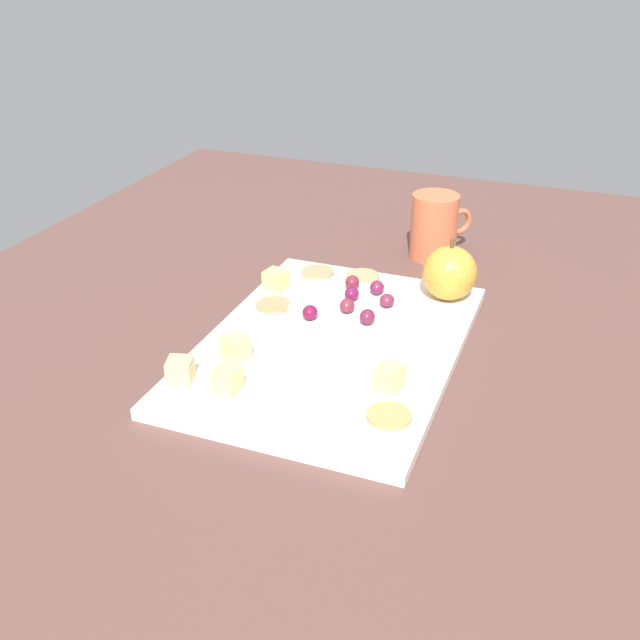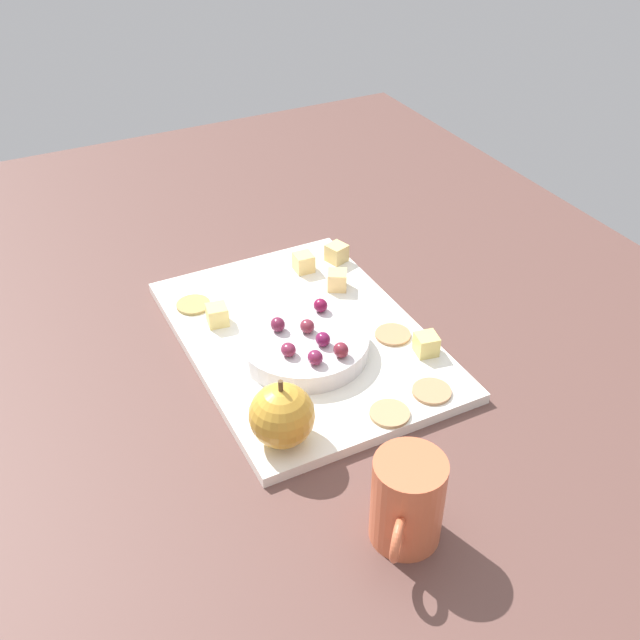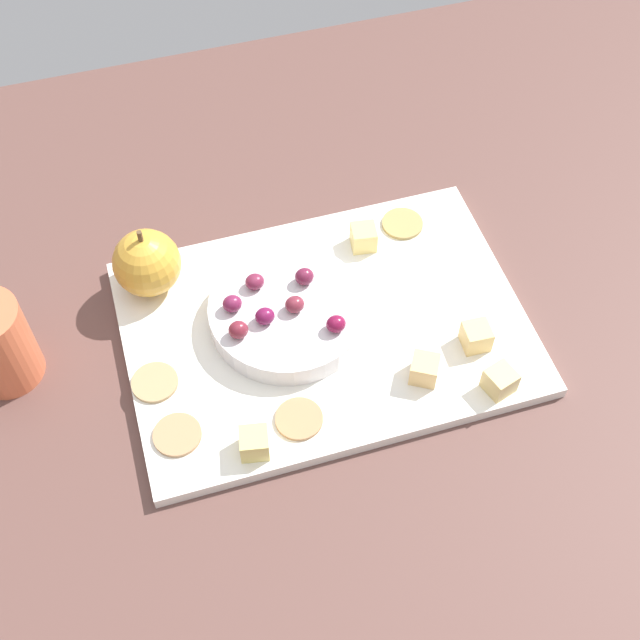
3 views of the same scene
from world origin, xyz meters
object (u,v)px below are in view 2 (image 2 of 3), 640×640
object	(u,v)px
grape_1	(315,358)
cheese_cube_2	(217,315)
grape_3	(288,350)
cracker_1	(432,391)
cracker_0	(393,335)
grape_0	(341,350)
cheese_cube_3	(426,344)
grape_5	(323,339)
serving_dish	(304,344)
grape_2	(307,326)
cheese_cube_0	(337,280)
cheese_cube_1	(337,253)
grape_6	(278,324)
cup	(407,501)
platter	(303,338)
cheese_cube_4	(304,262)
cracker_2	(390,414)
cracker_3	(193,305)
apple_whole	(282,415)
grape_4	(321,305)

from	to	relation	value
grape_1	cheese_cube_2	bearing A→B (deg)	21.51
grape_3	cracker_1	bearing A→B (deg)	-129.84
cracker_0	grape_0	bearing A→B (deg)	109.83
cheese_cube_3	grape_5	xyz separation A→B (cm)	(4.19, 11.91, 2.04)
grape_3	serving_dish	bearing A→B (deg)	-52.06
cracker_0	grape_2	size ratio (longest dim) A/B	2.34
cheese_cube_0	grape_2	xyz separation A→B (cm)	(-10.11, 9.47, 2.04)
cheese_cube_1	grape_6	xyz separation A→B (cm)	(-14.60, 15.79, 2.09)
serving_dish	cracker_0	world-z (taller)	serving_dish
cheese_cube_2	cup	xyz separation A→B (cm)	(-38.12, -4.31, 2.11)
grape_0	grape_1	distance (cm)	3.25
serving_dish	cheese_cube_2	distance (cm)	12.68
platter	cheese_cube_3	bearing A→B (deg)	-131.09
cheese_cube_1	cheese_cube_2	distance (cm)	21.78
cheese_cube_3	cheese_cube_4	bearing A→B (deg)	12.06
grape_6	cheese_cube_1	bearing A→B (deg)	-47.26
cracker_2	grape_5	distance (cm)	12.27
cheese_cube_4	grape_2	world-z (taller)	grape_2
cracker_3	grape_3	xyz separation A→B (cm)	(-17.93, -5.63, 3.08)
grape_2	grape_5	size ratio (longest dim) A/B	1.00
cracker_0	cracker_2	bearing A→B (deg)	147.28
apple_whole	cracker_0	world-z (taller)	apple_whole
apple_whole	cup	xyz separation A→B (cm)	(-15.40, -5.53, -0.07)
grape_1	grape_4	bearing A→B (deg)	-30.25
cracker_1	cracker_3	size ratio (longest dim) A/B	1.00
serving_dish	cracker_0	bearing A→B (deg)	-100.43
grape_6	cup	bearing A→B (deg)	178.77
grape_5	serving_dish	bearing A→B (deg)	26.14
cheese_cube_3	cup	distance (cm)	26.52
cheese_cube_3	cheese_cube_2	bearing A→B (deg)	49.97
cracker_1	cup	size ratio (longest dim) A/B	0.47
grape_0	cracker_2	bearing A→B (deg)	-170.85
cracker_3	grape_1	bearing A→B (deg)	-159.57
grape_3	cup	bearing A→B (deg)	-179.50
cracker_0	cheese_cube_2	bearing A→B (deg)	56.15
grape_6	grape_4	bearing A→B (deg)	-78.67
cracker_1	grape_3	world-z (taller)	grape_3
cheese_cube_1	cracker_1	xyz separation A→B (cm)	(-30.26, 3.75, -1.09)
cheese_cube_4	grape_1	distance (cm)	24.04
cheese_cube_4	grape_6	bearing A→B (deg)	144.16
grape_4	cheese_cube_4	bearing A→B (deg)	-16.88
serving_dish	cup	xyz separation A→B (cm)	(-27.72, 2.95, 2.15)
serving_dish	cup	bearing A→B (deg)	173.93
cheese_cube_4	grape_3	distance (cm)	22.48
cheese_cube_1	grape_0	size ratio (longest dim) A/B	1.34
cheese_cube_3	grape_2	distance (cm)	14.57
cheese_cube_4	platter	bearing A→B (deg)	153.75
cracker_0	cracker_3	world-z (taller)	same
cheese_cube_4	cracker_3	distance (cm)	17.02
apple_whole	cheese_cube_4	xyz separation A→B (cm)	(29.18, -16.61, -2.18)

